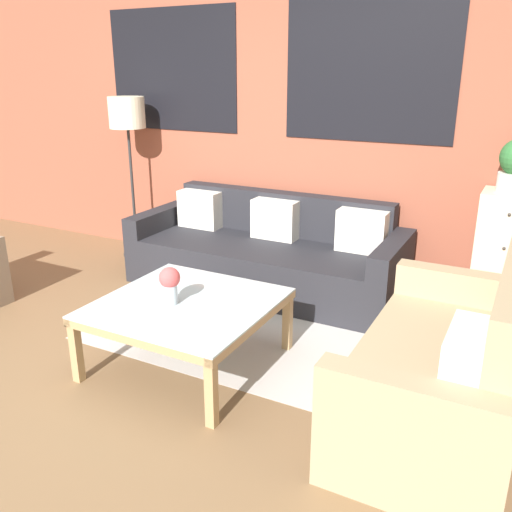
{
  "coord_description": "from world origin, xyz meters",
  "views": [
    {
      "loc": [
        2.26,
        -2.02,
        1.81
      ],
      "look_at": [
        0.57,
        1.21,
        0.55
      ],
      "focal_mm": 38.0,
      "sensor_mm": 36.0,
      "label": 1
    }
  ],
  "objects_px": {
    "settee_vintage": "(447,372)",
    "flower_vase": "(170,283)",
    "floor_lamp": "(127,121)",
    "coffee_table": "(187,310)",
    "drawer_cabinet": "(503,257)",
    "couch_dark": "(267,256)"
  },
  "relations": [
    {
      "from": "coffee_table",
      "to": "floor_lamp",
      "type": "height_order",
      "value": "floor_lamp"
    },
    {
      "from": "couch_dark",
      "to": "settee_vintage",
      "type": "bearing_deg",
      "value": -37.34
    },
    {
      "from": "settee_vintage",
      "to": "drawer_cabinet",
      "type": "xyz_separation_m",
      "value": [
        0.13,
        1.54,
        0.18
      ]
    },
    {
      "from": "coffee_table",
      "to": "flower_vase",
      "type": "height_order",
      "value": "flower_vase"
    },
    {
      "from": "settee_vintage",
      "to": "flower_vase",
      "type": "bearing_deg",
      "value": -173.21
    },
    {
      "from": "coffee_table",
      "to": "floor_lamp",
      "type": "xyz_separation_m",
      "value": [
        -1.71,
        1.57,
        0.96
      ]
    },
    {
      "from": "coffee_table",
      "to": "drawer_cabinet",
      "type": "height_order",
      "value": "drawer_cabinet"
    },
    {
      "from": "settee_vintage",
      "to": "floor_lamp",
      "type": "height_order",
      "value": "floor_lamp"
    },
    {
      "from": "floor_lamp",
      "to": "flower_vase",
      "type": "distance_m",
      "value": 2.45
    },
    {
      "from": "floor_lamp",
      "to": "flower_vase",
      "type": "bearing_deg",
      "value": -44.8
    },
    {
      "from": "settee_vintage",
      "to": "floor_lamp",
      "type": "distance_m",
      "value": 3.72
    },
    {
      "from": "settee_vintage",
      "to": "coffee_table",
      "type": "height_order",
      "value": "settee_vintage"
    },
    {
      "from": "couch_dark",
      "to": "drawer_cabinet",
      "type": "distance_m",
      "value": 1.87
    },
    {
      "from": "settee_vintage",
      "to": "flower_vase",
      "type": "relative_size",
      "value": 6.55
    },
    {
      "from": "settee_vintage",
      "to": "coffee_table",
      "type": "relative_size",
      "value": 1.5
    },
    {
      "from": "couch_dark",
      "to": "flower_vase",
      "type": "relative_size",
      "value": 9.84
    },
    {
      "from": "settee_vintage",
      "to": "drawer_cabinet",
      "type": "bearing_deg",
      "value": 85.05
    },
    {
      "from": "drawer_cabinet",
      "to": "flower_vase",
      "type": "distance_m",
      "value": 2.47
    },
    {
      "from": "floor_lamp",
      "to": "flower_vase",
      "type": "xyz_separation_m",
      "value": [
        1.65,
        -1.64,
        -0.76
      ]
    },
    {
      "from": "drawer_cabinet",
      "to": "flower_vase",
      "type": "bearing_deg",
      "value": -135.48
    },
    {
      "from": "coffee_table",
      "to": "floor_lamp",
      "type": "bearing_deg",
      "value": 137.53
    },
    {
      "from": "couch_dark",
      "to": "flower_vase",
      "type": "distance_m",
      "value": 1.53
    }
  ]
}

